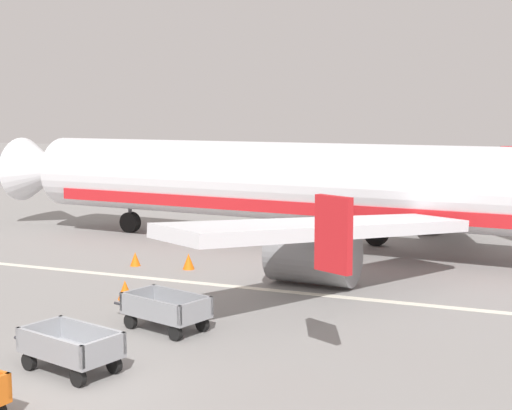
% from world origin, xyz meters
% --- Properties ---
extents(ground_plane, '(220.00, 220.00, 0.00)m').
position_xyz_m(ground_plane, '(0.00, 0.00, 0.00)').
color(ground_plane, gray).
extents(grass_strip, '(220.00, 28.00, 0.06)m').
position_xyz_m(grass_strip, '(0.00, 55.48, 0.03)').
color(grass_strip, '#518442').
rests_on(grass_strip, ground).
extents(apron_stripe, '(120.00, 0.36, 0.01)m').
position_xyz_m(apron_stripe, '(0.00, 10.33, 0.01)').
color(apron_stripe, silver).
rests_on(apron_stripe, ground).
extents(airplane, '(37.67, 30.27, 11.34)m').
position_xyz_m(airplane, '(0.97, 18.53, 3.05)').
color(airplane, silver).
rests_on(airplane, ground).
extents(baggage_cart_second_in_row, '(3.62, 1.99, 1.07)m').
position_xyz_m(baggage_cart_second_in_row, '(-0.52, 0.65, 0.60)').
color(baggage_cart_second_in_row, gray).
rests_on(baggage_cart_second_in_row, ground).
extents(baggage_cart_third_in_row, '(3.61, 2.05, 1.07)m').
position_xyz_m(baggage_cart_third_in_row, '(-0.05, 4.62, 0.60)').
color(baggage_cart_third_in_row, gray).
rests_on(baggage_cart_third_in_row, ground).
extents(traffic_cone_near_plane, '(0.44, 0.44, 0.58)m').
position_xyz_m(traffic_cone_near_plane, '(-5.71, 12.14, 0.29)').
color(traffic_cone_near_plane, orange).
rests_on(traffic_cone_near_plane, ground).
extents(traffic_cone_mid_apron, '(0.51, 0.51, 0.67)m').
position_xyz_m(traffic_cone_mid_apron, '(-3.10, 7.22, 0.34)').
color(traffic_cone_mid_apron, orange).
rests_on(traffic_cone_mid_apron, ground).
extents(traffic_cone_by_carts, '(0.49, 0.49, 0.65)m').
position_xyz_m(traffic_cone_by_carts, '(-3.34, 12.41, 0.32)').
color(traffic_cone_by_carts, orange).
rests_on(traffic_cone_by_carts, ground).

